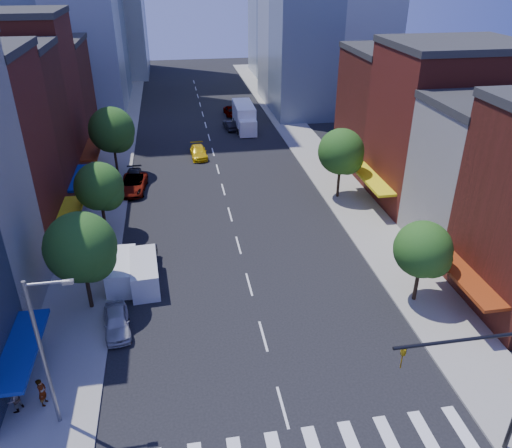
{
  "coord_description": "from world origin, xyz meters",
  "views": [
    {
      "loc": [
        -4.74,
        -19.1,
        22.01
      ],
      "look_at": [
        0.59,
        12.35,
        5.0
      ],
      "focal_mm": 35.0,
      "sensor_mm": 36.0,
      "label": 1
    }
  ],
  "objects_px": {
    "cargo_van_far": "(122,272)",
    "traffic_car_far": "(231,110)",
    "parked_car_front": "(117,322)",
    "parked_car_third": "(133,184)",
    "parked_car_rear": "(134,178)",
    "cargo_van_near": "(145,274)",
    "pedestrian_far": "(14,399)",
    "pedestrian_near": "(42,392)",
    "box_truck": "(244,118)",
    "traffic_car_oncoming": "(230,125)",
    "taxi": "(199,152)",
    "parked_car_second": "(142,263)"
  },
  "relations": [
    {
      "from": "cargo_van_far",
      "to": "traffic_car_far",
      "type": "height_order",
      "value": "cargo_van_far"
    },
    {
      "from": "parked_car_front",
      "to": "cargo_van_far",
      "type": "xyz_separation_m",
      "value": [
        -0.0,
        5.54,
        0.3
      ]
    },
    {
      "from": "cargo_van_far",
      "to": "traffic_car_far",
      "type": "xyz_separation_m",
      "value": [
        13.87,
        44.97,
        -0.22
      ]
    },
    {
      "from": "parked_car_third",
      "to": "parked_car_rear",
      "type": "distance_m",
      "value": 1.97
    },
    {
      "from": "cargo_van_near",
      "to": "pedestrian_far",
      "type": "height_order",
      "value": "cargo_van_near"
    },
    {
      "from": "parked_car_rear",
      "to": "pedestrian_near",
      "type": "bearing_deg",
      "value": -97.0
    },
    {
      "from": "box_truck",
      "to": "cargo_van_far",
      "type": "bearing_deg",
      "value": -110.86
    },
    {
      "from": "parked_car_front",
      "to": "pedestrian_far",
      "type": "distance_m",
      "value": 7.87
    },
    {
      "from": "parked_car_third",
      "to": "traffic_car_oncoming",
      "type": "height_order",
      "value": "parked_car_third"
    },
    {
      "from": "parked_car_rear",
      "to": "traffic_car_oncoming",
      "type": "xyz_separation_m",
      "value": [
        12.87,
        18.02,
        -0.03
      ]
    },
    {
      "from": "cargo_van_near",
      "to": "taxi",
      "type": "bearing_deg",
      "value": 74.33
    },
    {
      "from": "traffic_car_oncoming",
      "to": "box_truck",
      "type": "relative_size",
      "value": 0.45
    },
    {
      "from": "cargo_van_far",
      "to": "pedestrian_near",
      "type": "height_order",
      "value": "cargo_van_far"
    },
    {
      "from": "box_truck",
      "to": "pedestrian_near",
      "type": "distance_m",
      "value": 52.21
    },
    {
      "from": "parked_car_second",
      "to": "pedestrian_far",
      "type": "distance_m",
      "value": 14.54
    },
    {
      "from": "traffic_car_far",
      "to": "pedestrian_near",
      "type": "relative_size",
      "value": 2.61
    },
    {
      "from": "traffic_car_far",
      "to": "parked_car_rear",
      "type": "bearing_deg",
      "value": 58.24
    },
    {
      "from": "parked_car_third",
      "to": "pedestrian_far",
      "type": "relative_size",
      "value": 3.35
    },
    {
      "from": "taxi",
      "to": "traffic_car_oncoming",
      "type": "relative_size",
      "value": 1.19
    },
    {
      "from": "cargo_van_far",
      "to": "pedestrian_far",
      "type": "bearing_deg",
      "value": -111.18
    },
    {
      "from": "cargo_van_near",
      "to": "parked_car_second",
      "type": "bearing_deg",
      "value": 93.91
    },
    {
      "from": "parked_car_front",
      "to": "parked_car_third",
      "type": "height_order",
      "value": "parked_car_third"
    },
    {
      "from": "cargo_van_far",
      "to": "pedestrian_near",
      "type": "relative_size",
      "value": 2.73
    },
    {
      "from": "taxi",
      "to": "traffic_car_far",
      "type": "xyz_separation_m",
      "value": [
        6.3,
        18.35,
        0.1
      ]
    },
    {
      "from": "parked_car_front",
      "to": "box_truck",
      "type": "relative_size",
      "value": 0.47
    },
    {
      "from": "cargo_van_near",
      "to": "traffic_car_far",
      "type": "distance_m",
      "value": 47.15
    },
    {
      "from": "cargo_van_near",
      "to": "box_truck",
      "type": "bearing_deg",
      "value": 67.26
    },
    {
      "from": "cargo_van_near",
      "to": "pedestrian_near",
      "type": "xyz_separation_m",
      "value": [
        -5.24,
        -10.84,
        -0.01
      ]
    },
    {
      "from": "traffic_car_oncoming",
      "to": "pedestrian_far",
      "type": "distance_m",
      "value": 52.22
    },
    {
      "from": "traffic_car_far",
      "to": "box_truck",
      "type": "height_order",
      "value": "box_truck"
    },
    {
      "from": "pedestrian_near",
      "to": "traffic_car_far",
      "type": "bearing_deg",
      "value": -6.11
    },
    {
      "from": "cargo_van_near",
      "to": "traffic_car_oncoming",
      "type": "xyz_separation_m",
      "value": [
        11.15,
        38.01,
        -0.39
      ]
    },
    {
      "from": "box_truck",
      "to": "parked_car_third",
      "type": "bearing_deg",
      "value": -125.89
    },
    {
      "from": "parked_car_front",
      "to": "traffic_car_oncoming",
      "type": "distance_m",
      "value": 44.85
    },
    {
      "from": "taxi",
      "to": "pedestrian_far",
      "type": "xyz_separation_m",
      "value": [
        -12.51,
        -38.28,
        0.32
      ]
    },
    {
      "from": "parked_car_second",
      "to": "cargo_van_near",
      "type": "height_order",
      "value": "cargo_van_near"
    },
    {
      "from": "parked_car_second",
      "to": "parked_car_third",
      "type": "bearing_deg",
      "value": 102.99
    },
    {
      "from": "parked_car_rear",
      "to": "taxi",
      "type": "distance_m",
      "value": 10.46
    },
    {
      "from": "parked_car_front",
      "to": "cargo_van_far",
      "type": "bearing_deg",
      "value": 82.36
    },
    {
      "from": "traffic_car_oncoming",
      "to": "parked_car_third",
      "type": "bearing_deg",
      "value": 49.46
    },
    {
      "from": "parked_car_third",
      "to": "parked_car_second",
      "type": "bearing_deg",
      "value": -79.22
    },
    {
      "from": "parked_car_rear",
      "to": "cargo_van_far",
      "type": "xyz_separation_m",
      "value": [
        -0.0,
        -19.4,
        0.32
      ]
    },
    {
      "from": "traffic_car_oncoming",
      "to": "traffic_car_far",
      "type": "relative_size",
      "value": 0.86
    },
    {
      "from": "parked_car_second",
      "to": "parked_car_third",
      "type": "xyz_separation_m",
      "value": [
        -1.47,
        16.05,
        -0.01
      ]
    },
    {
      "from": "traffic_car_oncoming",
      "to": "cargo_van_near",
      "type": "bearing_deg",
      "value": 65.9
    },
    {
      "from": "cargo_van_near",
      "to": "pedestrian_near",
      "type": "bearing_deg",
      "value": -119.31
    },
    {
      "from": "parked_car_second",
      "to": "taxi",
      "type": "distance_m",
      "value": 25.95
    },
    {
      "from": "traffic_car_oncoming",
      "to": "pedestrian_near",
      "type": "relative_size",
      "value": 2.24
    },
    {
      "from": "parked_car_front",
      "to": "pedestrian_far",
      "type": "relative_size",
      "value": 2.43
    },
    {
      "from": "traffic_car_far",
      "to": "box_truck",
      "type": "xyz_separation_m",
      "value": [
        1.08,
        -7.57,
        0.88
      ]
    }
  ]
}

